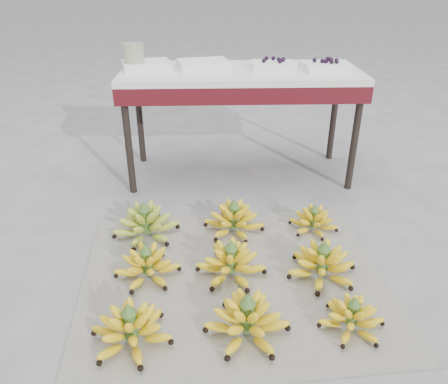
{
  "coord_description": "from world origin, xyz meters",
  "views": [
    {
      "loc": [
        -0.19,
        -1.45,
        1.17
      ],
      "look_at": [
        -0.12,
        0.3,
        0.25
      ],
      "focal_mm": 35.0,
      "sensor_mm": 36.0,
      "label": 1
    }
  ],
  "objects_px": {
    "bunch_back_left": "(146,224)",
    "glass_jar": "(134,57)",
    "bunch_front_center": "(247,320)",
    "bunch_back_center": "(234,220)",
    "tray_right": "(274,65)",
    "tray_far_right": "(325,66)",
    "bunch_mid_left": "(147,265)",
    "bunch_back_right": "(313,221)",
    "vendor_table": "(241,83)",
    "bunch_mid_right": "(322,264)",
    "bunch_mid_center": "(231,263)",
    "bunch_front_right": "(352,318)",
    "tray_left": "(203,64)",
    "bunch_front_left": "(131,329)",
    "tray_far_left": "(146,65)",
    "newspaper_mat": "(234,279)"
  },
  "relations": [
    {
      "from": "bunch_back_left",
      "to": "glass_jar",
      "type": "distance_m",
      "value": 0.96
    },
    {
      "from": "bunch_front_center",
      "to": "bunch_back_center",
      "type": "bearing_deg",
      "value": 111.94
    },
    {
      "from": "tray_right",
      "to": "tray_far_right",
      "type": "height_order",
      "value": "tray_far_right"
    },
    {
      "from": "bunch_mid_left",
      "to": "bunch_back_center",
      "type": "relative_size",
      "value": 0.95
    },
    {
      "from": "bunch_back_right",
      "to": "vendor_table",
      "type": "xyz_separation_m",
      "value": [
        -0.32,
        0.67,
        0.51
      ]
    },
    {
      "from": "bunch_back_right",
      "to": "bunch_mid_right",
      "type": "bearing_deg",
      "value": -114.25
    },
    {
      "from": "bunch_front_center",
      "to": "tray_right",
      "type": "xyz_separation_m",
      "value": [
        0.25,
        1.35,
        0.59
      ]
    },
    {
      "from": "bunch_front_center",
      "to": "bunch_mid_right",
      "type": "relative_size",
      "value": 1.23
    },
    {
      "from": "bunch_mid_left",
      "to": "glass_jar",
      "type": "bearing_deg",
      "value": 113.68
    },
    {
      "from": "bunch_mid_center",
      "to": "vendor_table",
      "type": "xyz_separation_m",
      "value": [
        0.1,
        1.01,
        0.5
      ]
    },
    {
      "from": "bunch_mid_left",
      "to": "bunch_mid_center",
      "type": "distance_m",
      "value": 0.35
    },
    {
      "from": "bunch_front_right",
      "to": "bunch_mid_right",
      "type": "height_order",
      "value": "bunch_mid_right"
    },
    {
      "from": "bunch_mid_right",
      "to": "tray_far_right",
      "type": "bearing_deg",
      "value": 83.86
    },
    {
      "from": "bunch_front_right",
      "to": "bunch_mid_left",
      "type": "xyz_separation_m",
      "value": [
        -0.76,
        0.32,
        0.01
      ]
    },
    {
      "from": "bunch_front_center",
      "to": "bunch_back_left",
      "type": "xyz_separation_m",
      "value": [
        -0.43,
        0.64,
        0.0
      ]
    },
    {
      "from": "bunch_back_right",
      "to": "tray_left",
      "type": "distance_m",
      "value": 1.07
    },
    {
      "from": "tray_right",
      "to": "bunch_mid_left",
      "type": "bearing_deg",
      "value": -121.97
    },
    {
      "from": "bunch_front_left",
      "to": "bunch_mid_center",
      "type": "height_order",
      "value": "bunch_mid_center"
    },
    {
      "from": "bunch_back_center",
      "to": "tray_far_left",
      "type": "bearing_deg",
      "value": 136.89
    },
    {
      "from": "bunch_mid_center",
      "to": "bunch_back_center",
      "type": "distance_m",
      "value": 0.34
    },
    {
      "from": "bunch_back_center",
      "to": "bunch_mid_left",
      "type": "bearing_deg",
      "value": -124.33
    },
    {
      "from": "glass_jar",
      "to": "bunch_mid_left",
      "type": "bearing_deg",
      "value": -82.11
    },
    {
      "from": "bunch_back_right",
      "to": "tray_left",
      "type": "bearing_deg",
      "value": 109.37
    },
    {
      "from": "bunch_front_left",
      "to": "tray_far_right",
      "type": "height_order",
      "value": "tray_far_right"
    },
    {
      "from": "bunch_front_center",
      "to": "bunch_mid_left",
      "type": "relative_size",
      "value": 1.17
    },
    {
      "from": "bunch_front_left",
      "to": "tray_left",
      "type": "bearing_deg",
      "value": 104.44
    },
    {
      "from": "bunch_front_center",
      "to": "vendor_table",
      "type": "relative_size",
      "value": 0.29
    },
    {
      "from": "tray_left",
      "to": "bunch_back_left",
      "type": "bearing_deg",
      "value": -111.06
    },
    {
      "from": "newspaper_mat",
      "to": "bunch_front_right",
      "type": "distance_m",
      "value": 0.5
    },
    {
      "from": "tray_far_left",
      "to": "bunch_front_center",
      "type": "bearing_deg",
      "value": -71.24
    },
    {
      "from": "bunch_mid_center",
      "to": "tray_far_right",
      "type": "bearing_deg",
      "value": 66.33
    },
    {
      "from": "bunch_mid_center",
      "to": "tray_left",
      "type": "distance_m",
      "value": 1.21
    },
    {
      "from": "newspaper_mat",
      "to": "bunch_mid_right",
      "type": "distance_m",
      "value": 0.37
    },
    {
      "from": "bunch_mid_left",
      "to": "bunch_mid_right",
      "type": "bearing_deg",
      "value": 13.89
    },
    {
      "from": "tray_far_left",
      "to": "tray_left",
      "type": "height_order",
      "value": "tray_left"
    },
    {
      "from": "bunch_mid_center",
      "to": "bunch_back_center",
      "type": "xyz_separation_m",
      "value": [
        0.03,
        0.34,
        -0.0
      ]
    },
    {
      "from": "bunch_mid_right",
      "to": "bunch_back_right",
      "type": "distance_m",
      "value": 0.36
    },
    {
      "from": "bunch_back_left",
      "to": "tray_right",
      "type": "bearing_deg",
      "value": 48.2
    },
    {
      "from": "bunch_mid_left",
      "to": "tray_left",
      "type": "xyz_separation_m",
      "value": [
        0.24,
        1.04,
        0.6
      ]
    },
    {
      "from": "bunch_front_left",
      "to": "bunch_front_center",
      "type": "bearing_deg",
      "value": 28.03
    },
    {
      "from": "bunch_back_center",
      "to": "tray_far_left",
      "type": "relative_size",
      "value": 1.15
    },
    {
      "from": "bunch_front_center",
      "to": "bunch_back_left",
      "type": "height_order",
      "value": "bunch_back_left"
    },
    {
      "from": "bunch_front_left",
      "to": "tray_far_left",
      "type": "bearing_deg",
      "value": 117.41
    },
    {
      "from": "bunch_mid_center",
      "to": "tray_right",
      "type": "height_order",
      "value": "tray_right"
    },
    {
      "from": "bunch_back_center",
      "to": "tray_left",
      "type": "height_order",
      "value": "tray_left"
    },
    {
      "from": "bunch_back_right",
      "to": "tray_right",
      "type": "xyz_separation_m",
      "value": [
        -0.14,
        0.68,
        0.61
      ]
    },
    {
      "from": "bunch_front_right",
      "to": "glass_jar",
      "type": "bearing_deg",
      "value": 143.14
    },
    {
      "from": "bunch_front_center",
      "to": "tray_far_left",
      "type": "height_order",
      "value": "tray_far_left"
    },
    {
      "from": "tray_far_left",
      "to": "tray_far_right",
      "type": "bearing_deg",
      "value": -3.25
    },
    {
      "from": "bunch_back_center",
      "to": "vendor_table",
      "type": "height_order",
      "value": "vendor_table"
    }
  ]
}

